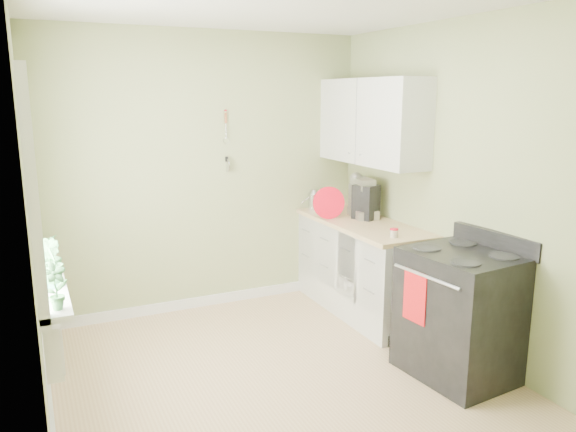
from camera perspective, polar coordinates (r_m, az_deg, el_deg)
name	(u,v)px	position (r m, az deg, el deg)	size (l,w,h in m)	color
floor	(285,386)	(4.34, -0.35, -16.89)	(3.20, 3.60, 0.02)	tan
wall_back	(207,173)	(5.54, -8.28, 4.33)	(3.20, 0.02, 2.70)	tan
wall_left	(28,230)	(3.52, -24.90, -1.27)	(0.02, 3.60, 2.70)	tan
wall_right	(465,190)	(4.76, 17.54, 2.58)	(0.02, 3.60, 2.70)	tan
base_cabinets	(362,269)	(5.55, 7.55, -5.32)	(0.60, 1.60, 0.87)	white
countertop	(363,223)	(5.43, 7.59, -0.75)	(0.64, 1.60, 0.04)	#DEBD88
upper_cabinets	(372,121)	(5.45, 8.52, 9.48)	(0.35, 1.40, 0.80)	white
window	(29,187)	(3.78, -24.83, 2.70)	(0.06, 1.14, 1.44)	white
window_sill	(52,289)	(3.94, -22.88, -6.86)	(0.18, 1.14, 0.04)	white
radiator	(52,341)	(4.00, -22.88, -11.59)	(0.12, 0.50, 0.35)	white
wall_utensils	(227,151)	(5.54, -6.27, 6.63)	(0.02, 0.14, 0.58)	#DEBD88
stove	(461,313)	(4.48, 17.13, -9.41)	(0.76, 0.85, 1.09)	black
stand_mixer	(362,199)	(5.58, 7.54, 1.75)	(0.27, 0.38, 0.43)	#B2B2B7
kettle	(313,199)	(5.93, 2.60, 1.69)	(0.21, 0.12, 0.21)	silver
coffee_maker	(366,203)	(5.51, 7.90, 1.33)	(0.26, 0.27, 0.34)	black
red_tray	(329,203)	(5.47, 4.16, 1.34)	(0.32, 0.32, 0.02)	red
jar	(394,233)	(4.86, 10.72, -1.69)	(0.07, 0.07, 0.08)	beige
plant_a	(55,287)	(3.46, -22.58, -6.63)	(0.15, 0.10, 0.28)	#366E3A
plant_b	(51,262)	(3.94, -22.97, -4.32)	(0.16, 0.13, 0.29)	#366E3A
plant_c	(49,255)	(4.13, -23.09, -3.69)	(0.16, 0.16, 0.28)	#366E3A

